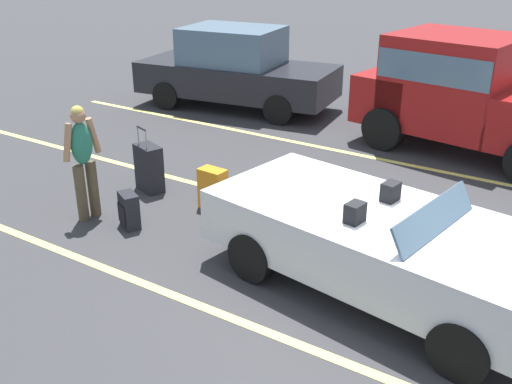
# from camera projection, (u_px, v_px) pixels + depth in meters

# --- Properties ---
(ground_plane) EXTENTS (80.00, 80.00, 0.00)m
(ground_plane) POSITION_uv_depth(u_px,v_px,m) (382.00, 290.00, 6.82)
(ground_plane) COLOR #333335
(lot_line_near) EXTENTS (18.00, 0.12, 0.01)m
(lot_line_near) POSITION_uv_depth(u_px,v_px,m) (328.00, 356.00, 5.75)
(lot_line_near) COLOR #EAE066
(lot_line_near) RESTS_ON ground_plane
(lot_line_mid) EXTENTS (18.00, 0.12, 0.01)m
(lot_line_mid) POSITION_uv_depth(u_px,v_px,m) (419.00, 243.00, 7.83)
(lot_line_mid) COLOR #EAE066
(lot_line_mid) RESTS_ON ground_plane
(lot_line_far) EXTENTS (18.00, 0.12, 0.01)m
(lot_line_far) POSITION_uv_depth(u_px,v_px,m) (472.00, 178.00, 9.91)
(lot_line_far) COLOR #EAE066
(lot_line_far) RESTS_ON ground_plane
(convertible_car) EXTENTS (4.36, 2.38, 1.24)m
(convertible_car) POSITION_uv_depth(u_px,v_px,m) (403.00, 251.00, 6.46)
(convertible_car) COLOR silver
(convertible_car) RESTS_ON ground_plane
(suitcase_large_black) EXTENTS (0.55, 0.43, 1.05)m
(suitcase_large_black) POSITION_uv_depth(u_px,v_px,m) (149.00, 168.00, 9.31)
(suitcase_large_black) COLOR black
(suitcase_large_black) RESTS_ON ground_plane
(suitcase_medium_bright) EXTENTS (0.41, 0.26, 0.62)m
(suitcase_medium_bright) POSITION_uv_depth(u_px,v_px,m) (213.00, 189.00, 8.70)
(suitcase_medium_bright) COLOR orange
(suitcase_medium_bright) RESTS_ON ground_plane
(suitcase_small_carryon) EXTENTS (0.39, 0.34, 0.50)m
(suitcase_small_carryon) POSITION_uv_depth(u_px,v_px,m) (129.00, 211.00, 8.18)
(suitcase_small_carryon) COLOR black
(suitcase_small_carryon) RESTS_ON ground_plane
(traveler_person) EXTENTS (0.27, 0.61, 1.65)m
(traveler_person) POSITION_uv_depth(u_px,v_px,m) (83.00, 157.00, 8.17)
(traveler_person) COLOR #4C3F2D
(traveler_person) RESTS_ON ground_plane
(parked_pickup_truck_near) EXTENTS (5.23, 2.66, 2.10)m
(parked_pickup_truck_near) POSITION_uv_depth(u_px,v_px,m) (477.00, 94.00, 10.63)
(parked_pickup_truck_near) COLOR maroon
(parked_pickup_truck_near) RESTS_ON ground_plane
(parked_sedan_far) EXTENTS (4.70, 2.40, 1.82)m
(parked_sedan_far) POSITION_uv_depth(u_px,v_px,m) (236.00, 69.00, 13.55)
(parked_sedan_far) COLOR black
(parked_sedan_far) RESTS_ON ground_plane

